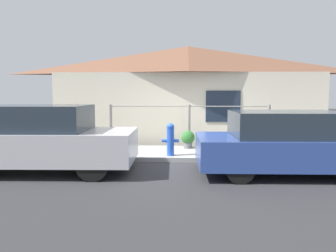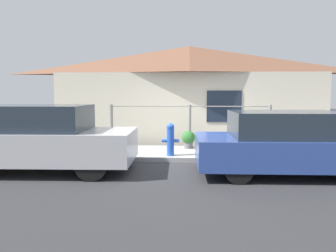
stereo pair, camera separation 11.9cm
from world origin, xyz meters
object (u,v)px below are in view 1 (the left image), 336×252
at_px(potted_plant_near_hydrant, 188,139).
at_px(potted_plant_by_fence, 71,137).
at_px(fire_hydrant, 170,139).
at_px(car_left, 44,139).
at_px(car_right, 290,143).

bearing_deg(potted_plant_near_hydrant, potted_plant_by_fence, -176.40).
relative_size(fire_hydrant, potted_plant_near_hydrant, 1.64).
distance_m(car_left, potted_plant_near_hydrant, 4.14).
height_order(car_right, potted_plant_near_hydrant, car_right).
bearing_deg(fire_hydrant, potted_plant_near_hydrant, 67.80).
height_order(fire_hydrant, potted_plant_near_hydrant, fire_hydrant).
bearing_deg(car_right, potted_plant_by_fence, 156.47).
xyz_separation_m(car_left, car_right, (5.38, 0.00, -0.07)).
height_order(fire_hydrant, potted_plant_by_fence, fire_hydrant).
bearing_deg(potted_plant_by_fence, potted_plant_near_hydrant, 3.60).
bearing_deg(potted_plant_by_fence, car_right, -22.85).
relative_size(fire_hydrant, potted_plant_by_fence, 1.38).
height_order(car_left, car_right, car_left).
xyz_separation_m(car_left, potted_plant_by_fence, (-0.20, 2.35, -0.27)).
bearing_deg(car_left, fire_hydrant, 25.38).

